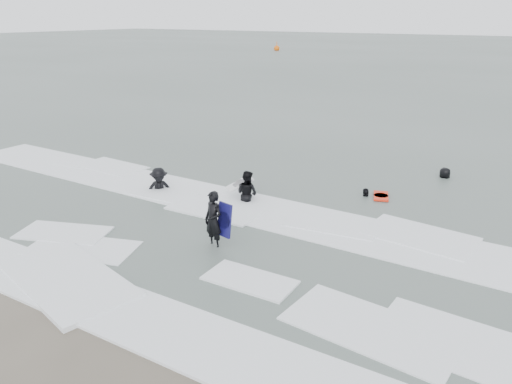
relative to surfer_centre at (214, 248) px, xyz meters
The scene contains 9 objects.
ground 3.07m from the surfer_centre, 86.78° to the right, with size 320.00×320.00×0.00m, color brown.
surfer_centre is the anchor object (origin of this frame).
surfer_wading 3.73m from the surfer_centre, 108.66° to the left, with size 0.81×0.63×1.67m, color black.
surfer_breaker 5.24m from the surfer_centre, 149.06° to the left, with size 1.14×0.65×1.76m, color black.
surfer_right_near 6.51m from the surfer_centre, 70.50° to the left, with size 0.87×0.36×1.49m, color black.
surfer_right_far 10.63m from the surfer_centre, 67.57° to the left, with size 0.79×0.51×1.61m, color black.
surf_foam 0.66m from the surfer_centre, 74.89° to the left, with size 30.03×9.06×0.09m.
bodyboards 3.47m from the surfer_centre, 82.41° to the left, with size 5.11×6.80×1.25m.
buoy 78.98m from the surfer_centre, 118.55° to the left, with size 1.00×1.00×1.65m.
Camera 1 is at (7.52, -7.01, 6.17)m, focal length 35.00 mm.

